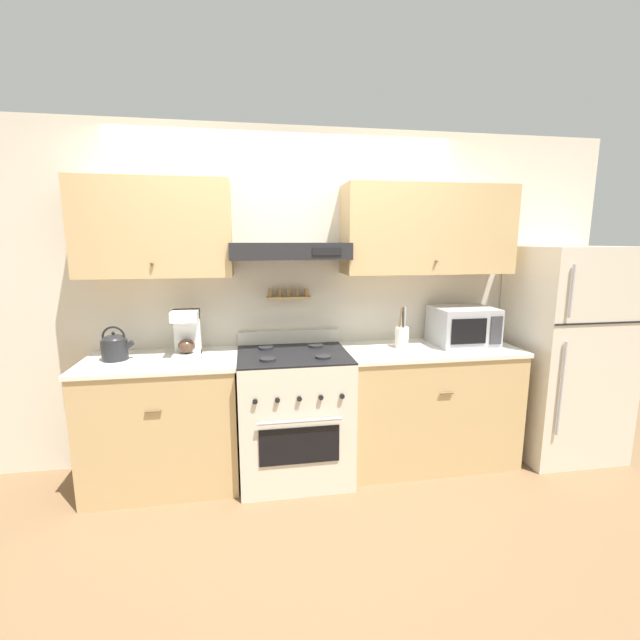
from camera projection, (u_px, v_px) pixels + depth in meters
ground_plane at (299, 494)px, 2.95m from camera, size 16.00×16.00×0.00m
wall_back at (296, 277)px, 3.27m from camera, size 5.20×0.46×2.55m
counter_left at (164, 421)px, 3.03m from camera, size 1.05×0.63×0.92m
counter_right at (427, 404)px, 3.35m from camera, size 1.32×0.63×0.92m
stove_range at (294, 414)px, 3.14m from camera, size 0.79×0.71×1.03m
refrigerator at (565, 352)px, 3.43m from camera, size 0.79×0.70×1.68m
tea_kettle at (115, 346)px, 2.91m from camera, size 0.22×0.17×0.23m
coffee_maker at (187, 333)px, 3.01m from camera, size 0.18×0.23×0.33m
microwave at (463, 326)px, 3.34m from camera, size 0.45×0.40×0.29m
utensil_crock at (402, 336)px, 3.25m from camera, size 0.10×0.10×0.31m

